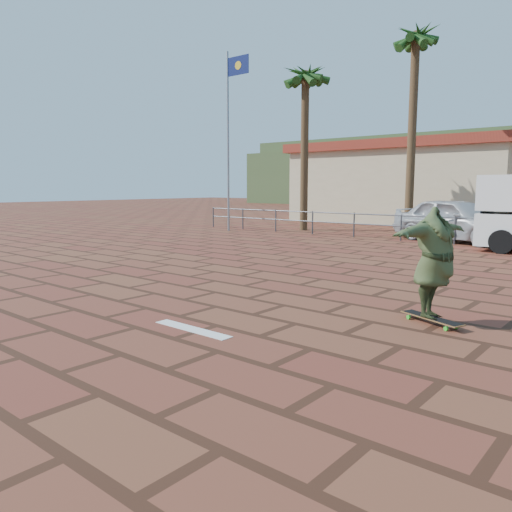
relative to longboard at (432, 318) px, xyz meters
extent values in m
plane|color=brown|center=(-3.24, -1.31, -0.08)|extent=(120.00, 120.00, 0.00)
cube|color=white|center=(-2.54, -2.51, -0.08)|extent=(1.40, 0.22, 0.01)
cylinder|color=#47494F|center=(-15.24, 10.69, 0.42)|extent=(0.06, 0.06, 1.00)
cylinder|color=#47494F|center=(-13.24, 10.69, 0.42)|extent=(0.06, 0.06, 1.00)
cylinder|color=#47494F|center=(-11.24, 10.69, 0.42)|extent=(0.06, 0.06, 1.00)
cylinder|color=#47494F|center=(-9.24, 10.69, 0.42)|extent=(0.06, 0.06, 1.00)
cylinder|color=#47494F|center=(-7.24, 10.69, 0.42)|extent=(0.06, 0.06, 1.00)
cylinder|color=#47494F|center=(-5.24, 10.69, 0.42)|extent=(0.06, 0.06, 1.00)
cylinder|color=#47494F|center=(-3.24, 10.69, 0.42)|extent=(0.06, 0.06, 1.00)
cylinder|color=#47494F|center=(-3.24, 10.69, 0.87)|extent=(24.00, 0.05, 0.05)
cylinder|color=#47494F|center=(-3.24, 10.69, 0.47)|extent=(24.00, 0.05, 0.05)
cylinder|color=gray|center=(-13.24, 9.69, 3.92)|extent=(0.10, 0.10, 8.00)
cube|color=#0F194D|center=(-12.59, 9.69, 7.22)|extent=(1.20, 0.02, 0.80)
cylinder|color=brown|center=(-10.74, 12.19, 3.42)|extent=(0.36, 0.36, 7.00)
sphere|color=#28531B|center=(-10.74, 12.19, 6.97)|extent=(2.40, 2.40, 2.40)
cylinder|color=brown|center=(-6.24, 13.69, 4.02)|extent=(0.36, 0.36, 8.20)
sphere|color=#28531B|center=(-6.24, 13.69, 8.17)|extent=(2.40, 2.40, 2.40)
cube|color=beige|center=(-9.24, 20.69, 1.92)|extent=(12.00, 7.00, 4.00)
cube|color=maroon|center=(-9.24, 20.69, 4.17)|extent=(12.60, 7.60, 0.50)
cube|color=#384C28|center=(-25.24, 54.69, 3.92)|extent=(35.00, 14.00, 8.00)
cube|color=olive|center=(0.00, 0.00, 0.01)|extent=(1.05, 0.60, 0.02)
cube|color=black|center=(0.00, 0.00, 0.02)|extent=(1.01, 0.56, 0.00)
cube|color=silver|center=(-0.34, 0.13, -0.02)|extent=(0.12, 0.18, 0.03)
cube|color=silver|center=(0.34, -0.13, -0.02)|extent=(0.12, 0.18, 0.03)
cylinder|color=green|center=(-0.37, 0.04, -0.05)|extent=(0.07, 0.05, 0.07)
cylinder|color=green|center=(-0.30, 0.23, -0.05)|extent=(0.07, 0.05, 0.07)
cylinder|color=green|center=(0.30, -0.23, -0.05)|extent=(0.07, 0.05, 0.07)
cylinder|color=green|center=(0.37, -0.04, -0.05)|extent=(0.07, 0.05, 0.07)
imported|color=#3C4B28|center=(0.00, 0.00, 0.85)|extent=(0.73, 2.08, 1.66)
cube|color=white|center=(-1.44, 10.14, 1.76)|extent=(1.53, 2.07, 1.11)
cube|color=black|center=(-2.04, 10.13, 1.34)|extent=(0.10, 1.57, 0.60)
cylinder|color=black|center=(-1.32, 9.18, 0.28)|extent=(0.74, 0.28, 0.74)
imported|color=#B1B4B8|center=(-3.53, 11.69, 0.73)|extent=(5.15, 3.23, 1.64)
camera|label=1|loc=(2.66, -7.27, 1.97)|focal=35.00mm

